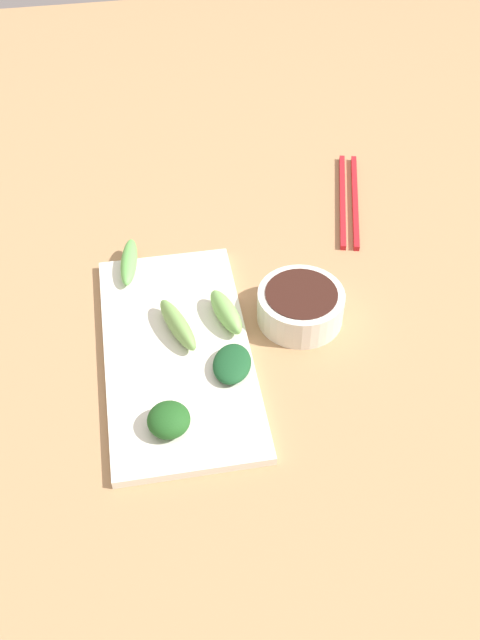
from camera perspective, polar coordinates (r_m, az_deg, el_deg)
The scene contains 9 objects.
tabletop at distance 0.94m, azimuth -1.31°, elevation -1.46°, with size 2.10×2.10×0.02m, color #A57C53.
sauce_bowl at distance 0.94m, azimuth 4.76°, elevation 1.20°, with size 0.11×0.11×0.05m.
serving_plate at distance 0.91m, azimuth -4.92°, elevation -2.51°, with size 0.18×0.35×0.01m, color silver.
broccoli_leafy_0 at distance 0.82m, azimuth -5.59°, elevation -7.78°, with size 0.05×0.05×0.03m, color #1E511C.
broccoli_stalk_1 at distance 1.01m, azimuth -8.67°, elevation 4.52°, with size 0.02×0.09×0.02m, color #62B150.
broccoli_leafy_2 at distance 0.87m, azimuth -0.76°, elevation -3.46°, with size 0.05×0.06×0.02m, color #184924.
broccoli_stalk_3 at distance 0.92m, azimuth -4.92°, elevation -0.18°, with size 0.02×0.09×0.03m, color #73A150.
broccoli_stalk_4 at distance 0.92m, azimuth -1.11°, elevation 0.64°, with size 0.03×0.08×0.03m, color #79B459.
chopsticks at distance 1.15m, azimuth 8.50°, elevation 9.26°, with size 0.09×0.23×0.01m.
Camera 1 is at (0.09, 0.63, 0.71)m, focal length 40.92 mm.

